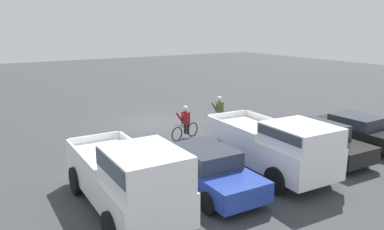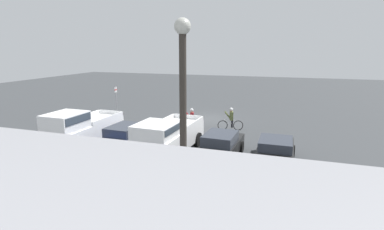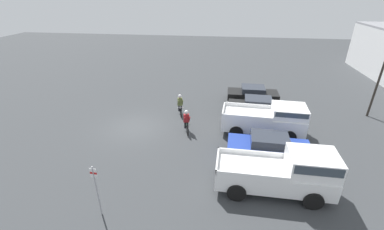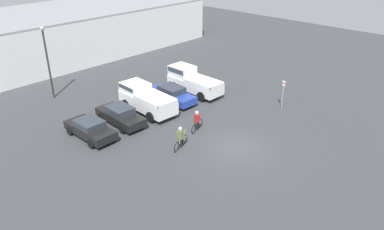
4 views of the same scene
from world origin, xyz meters
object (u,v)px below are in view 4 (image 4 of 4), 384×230
sedan_1 (120,115)px  pickup_truck_1 (191,80)px  cyclist_0 (197,120)px  cyclist_1 (180,137)px  sedan_0 (90,129)px  sedan_2 (172,94)px  fire_lane_sign (283,91)px  lamppost (47,57)px  pickup_truck_0 (145,98)px

sedan_1 → pickup_truck_1: pickup_truck_1 is taller
cyclist_0 → cyclist_1: bearing=-161.0°
sedan_0 → pickup_truck_1: 11.24m
sedan_2 → fire_lane_sign: (5.37, -7.75, 0.83)m
sedan_2 → cyclist_1: cyclist_1 is taller
lamppost → sedan_1: bearing=-83.2°
sedan_0 → sedan_2: 8.40m
cyclist_0 → cyclist_1: 2.82m
sedan_0 → lamppost: size_ratio=0.67×
pickup_truck_1 → cyclist_0: 7.57m
sedan_1 → cyclist_0: cyclist_0 is taller
sedan_0 → fire_lane_sign: size_ratio=1.67×
cyclist_0 → sedan_0: bearing=140.9°
sedan_0 → sedan_2: bearing=1.8°
sedan_1 → sedan_2: size_ratio=0.96×
sedan_1 → pickup_truck_1: 8.44m
sedan_0 → pickup_truck_1: bearing=3.1°
pickup_truck_1 → cyclist_1: 10.15m
cyclist_1 → fire_lane_sign: size_ratio=0.69×
sedan_2 → sedan_1: bearing=-178.9°
pickup_truck_0 → pickup_truck_1: pickup_truck_1 is taller
cyclist_1 → fire_lane_sign: 10.55m
sedan_2 → cyclist_0: (-2.37, -5.17, 0.10)m
sedan_0 → pickup_truck_0: pickup_truck_0 is taller
sedan_0 → fire_lane_sign: bearing=-28.5°
pickup_truck_0 → sedan_1: bearing=-171.8°
sedan_0 → pickup_truck_1: (11.21, 0.61, 0.49)m
cyclist_1 → sedan_0: bearing=120.1°
fire_lane_sign → sedan_1: bearing=145.2°
pickup_truck_0 → cyclist_1: (-2.25, -6.38, -0.30)m
pickup_truck_0 → fire_lane_sign: 11.45m
sedan_0 → lamppost: lamppost is taller
sedan_0 → cyclist_1: (3.37, -5.82, 0.14)m
pickup_truck_0 → lamppost: size_ratio=0.85×
pickup_truck_0 → sedan_2: 2.82m
cyclist_0 → cyclist_1: cyclist_1 is taller
sedan_0 → sedan_2: sedan_2 is taller
lamppost → cyclist_0: bearing=-72.6°
sedan_1 → sedan_2: bearing=1.1°
sedan_0 → cyclist_0: cyclist_0 is taller
pickup_truck_1 → lamppost: size_ratio=0.85×
sedan_1 → lamppost: bearing=96.8°
sedan_0 → cyclist_0: (6.03, -4.90, 0.13)m
fire_lane_sign → lamppost: lamppost is taller
sedan_1 → pickup_truck_0: size_ratio=0.84×
pickup_truck_0 → cyclist_0: pickup_truck_0 is taller
sedan_1 → lamppost: (-1.02, 8.53, 3.06)m
sedan_0 → sedan_1: size_ratio=0.94×
pickup_truck_0 → sedan_2: size_ratio=1.15×
sedan_1 → cyclist_1: size_ratio=2.57×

